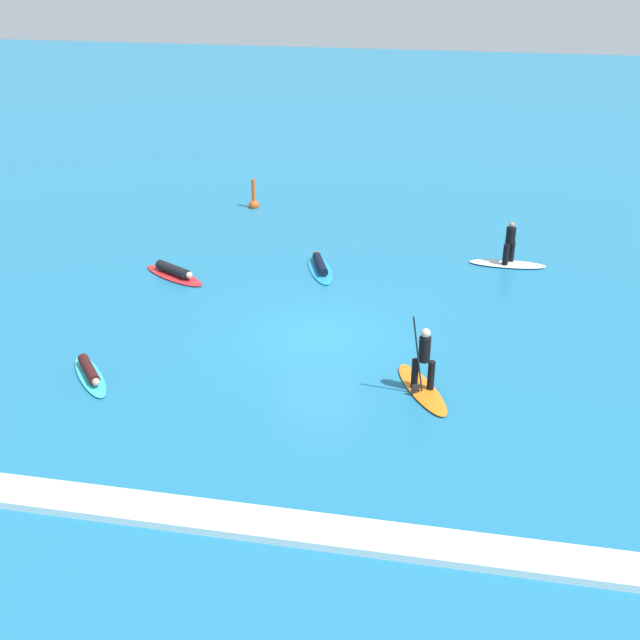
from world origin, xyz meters
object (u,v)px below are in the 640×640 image
at_px(surfer_on_teal_board, 90,373).
at_px(marker_buoy, 254,202).
at_px(surfer_on_white_board, 508,256).
at_px(surfer_on_blue_board, 320,266).
at_px(surfer_on_orange_board, 423,376).
at_px(surfer_on_red_board, 174,273).

height_order(surfer_on_teal_board, marker_buoy, marker_buoy).
xyz_separation_m(surfer_on_white_board, surfer_on_blue_board, (-6.50, -1.58, -0.23)).
xyz_separation_m(surfer_on_orange_board, surfer_on_red_board, (-8.90, 5.90, -0.30)).
bearing_deg(surfer_on_blue_board, surfer_on_orange_board, -171.23).
distance_m(surfer_on_white_board, surfer_on_blue_board, 6.69).
bearing_deg(surfer_on_orange_board, surfer_on_white_board, 137.52).
xyz_separation_m(surfer_on_orange_board, surfer_on_white_board, (2.41, 9.03, -0.08)).
xyz_separation_m(surfer_on_teal_board, marker_buoy, (0.67, 14.53, 0.11)).
height_order(surfer_on_teal_board, surfer_on_orange_board, surfer_on_orange_board).
bearing_deg(surfer_on_blue_board, marker_buoy, 13.20).
bearing_deg(surfer_on_teal_board, surfer_on_blue_board, 112.09).
relative_size(surfer_on_teal_board, surfer_on_white_board, 0.87).
distance_m(surfer_on_blue_board, marker_buoy, 7.34).
relative_size(surfer_on_teal_board, surfer_on_orange_board, 0.85).
bearing_deg(marker_buoy, surfer_on_orange_board, -59.19).
distance_m(surfer_on_orange_board, surfer_on_blue_board, 8.49).
xyz_separation_m(surfer_on_teal_board, surfer_on_white_board, (11.19, 9.97, 0.24)).
xyz_separation_m(surfer_on_blue_board, marker_buoy, (-4.02, 6.15, 0.11)).
height_order(surfer_on_teal_board, surfer_on_blue_board, surfer_on_blue_board).
distance_m(surfer_on_teal_board, surfer_on_white_board, 14.99).
height_order(surfer_on_orange_board, surfer_on_white_board, surfer_on_orange_board).
distance_m(surfer_on_orange_board, marker_buoy, 15.82).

